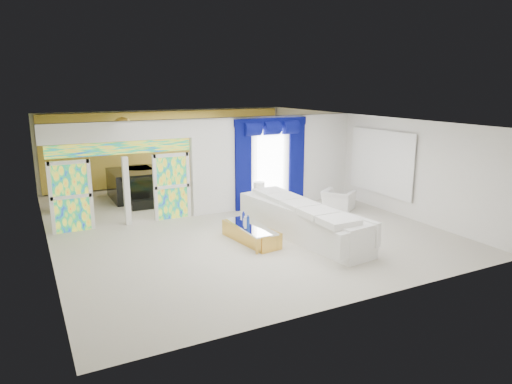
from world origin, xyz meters
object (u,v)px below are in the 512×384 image
coffee_table (251,234)px  armchair (338,200)px  grand_piano (133,184)px  console_table (267,204)px  white_sofa (301,222)px

coffee_table → armchair: armchair is taller
grand_piano → console_table: bearing=-44.6°
white_sofa → armchair: size_ratio=4.71×
console_table → grand_piano: grand_piano is taller
armchair → grand_piano: size_ratio=0.47×
console_table → armchair: size_ratio=1.14×
coffee_table → console_table: coffee_table is taller
armchair → coffee_table: bearing=78.6°
coffee_table → grand_piano: 6.34m
console_table → armchair: bearing=-25.6°
coffee_table → console_table: 3.21m
white_sofa → grand_piano: bearing=107.3°
grand_piano → armchair: bearing=-38.5°
armchair → grand_piano: grand_piano is taller
white_sofa → console_table: white_sofa is taller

